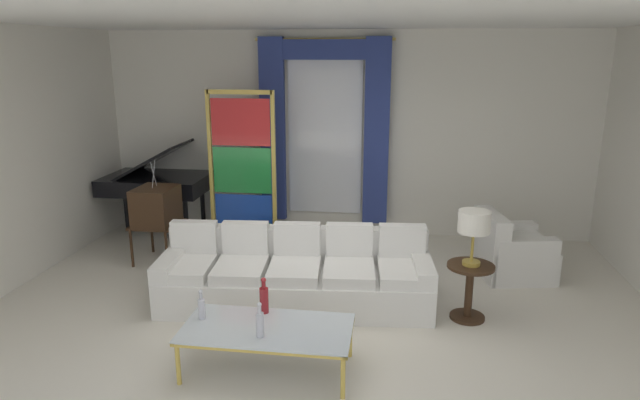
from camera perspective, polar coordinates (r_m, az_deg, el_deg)
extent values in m
plane|color=silver|center=(5.83, -0.48, -12.35)|extent=(16.00, 16.00, 0.00)
cube|color=white|center=(8.30, 2.69, 6.82)|extent=(8.00, 0.12, 3.00)
cube|color=white|center=(7.34, -29.32, 3.82)|extent=(0.12, 7.00, 3.00)
cube|color=white|center=(5.98, 0.66, 18.26)|extent=(8.00, 7.60, 0.04)
cube|color=white|center=(8.25, 0.52, 7.14)|extent=(1.10, 0.02, 2.50)
cylinder|color=gold|center=(8.10, 0.46, 16.28)|extent=(2.00, 0.04, 0.04)
cube|color=navy|center=(8.29, -4.90, 7.12)|extent=(0.36, 0.12, 2.70)
cube|color=navy|center=(8.09, 5.88, 6.90)|extent=(0.36, 0.12, 2.70)
cube|color=navy|center=(8.07, 0.44, 15.29)|extent=(1.80, 0.10, 0.28)
cube|color=white|center=(6.08, -2.56, -9.20)|extent=(2.97, 1.15, 0.38)
cube|color=white|center=(6.34, -2.25, -6.18)|extent=(2.91, 0.45, 0.78)
cube|color=white|center=(6.07, 10.47, -8.57)|extent=(0.27, 0.87, 0.56)
cube|color=white|center=(6.32, -15.05, -7.87)|extent=(0.27, 0.87, 0.56)
cube|color=white|center=(5.94, 8.67, -7.35)|extent=(0.60, 0.78, 0.12)
cube|color=white|center=(6.16, 8.48, -4.33)|extent=(0.52, 0.18, 0.40)
cube|color=white|center=(5.91, 3.02, -7.31)|extent=(0.60, 0.78, 0.12)
cube|color=white|center=(6.13, 3.06, -4.27)|extent=(0.52, 0.18, 0.40)
cube|color=white|center=(5.94, -2.63, -7.19)|extent=(0.60, 0.78, 0.12)
cube|color=white|center=(6.16, -2.36, -4.17)|extent=(0.52, 0.18, 0.40)
cube|color=white|center=(6.02, -8.18, -7.01)|extent=(0.60, 0.78, 0.12)
cube|color=white|center=(6.24, -7.69, -4.04)|extent=(0.52, 0.18, 0.40)
cube|color=white|center=(6.16, -13.52, -6.78)|extent=(0.60, 0.78, 0.12)
cube|color=white|center=(6.37, -12.83, -3.88)|extent=(0.52, 0.18, 0.40)
cube|color=silver|center=(4.86, -5.47, -13.04)|extent=(1.45, 0.72, 0.02)
cube|color=gold|center=(5.17, -4.58, -11.50)|extent=(1.45, 0.04, 0.03)
cube|color=gold|center=(4.59, -6.49, -15.22)|extent=(1.45, 0.04, 0.03)
cube|color=gold|center=(5.07, -13.43, -12.42)|extent=(0.04, 0.72, 0.03)
cube|color=gold|center=(4.77, 3.06, -13.86)|extent=(0.04, 0.72, 0.03)
cylinder|color=gold|center=(5.42, -11.86, -12.73)|extent=(0.04, 0.04, 0.38)
cylinder|color=gold|center=(5.14, 3.13, -14.00)|extent=(0.04, 0.04, 0.38)
cylinder|color=gold|center=(4.90, -14.47, -16.07)|extent=(0.04, 0.04, 0.38)
cylinder|color=gold|center=(4.60, 2.38, -17.83)|extent=(0.04, 0.04, 0.38)
cylinder|color=silver|center=(5.04, -12.14, -10.97)|extent=(0.06, 0.06, 0.18)
cylinder|color=silver|center=(4.99, -12.21, -9.72)|extent=(0.03, 0.03, 0.06)
sphere|color=silver|center=(4.97, -12.24, -9.25)|extent=(0.04, 0.04, 0.04)
cylinder|color=silver|center=(4.67, -6.22, -12.70)|extent=(0.06, 0.06, 0.21)
cylinder|color=silver|center=(4.61, -6.27, -11.20)|extent=(0.03, 0.03, 0.06)
sphere|color=silver|center=(4.59, -6.29, -10.69)|extent=(0.04, 0.04, 0.04)
cylinder|color=maroon|center=(5.06, -5.80, -10.29)|extent=(0.08, 0.08, 0.24)
cylinder|color=maroon|center=(5.00, -5.85, -8.76)|extent=(0.04, 0.04, 0.06)
sphere|color=maroon|center=(4.98, -5.86, -8.23)|extent=(0.05, 0.05, 0.05)
cube|color=#382314|center=(7.54, -16.44, -2.44)|extent=(0.62, 0.54, 0.03)
cylinder|color=#382314|center=(7.49, -18.89, -4.77)|extent=(0.04, 0.04, 0.50)
cylinder|color=#382314|center=(7.96, -16.98, -3.46)|extent=(0.04, 0.04, 0.50)
cylinder|color=#382314|center=(7.28, -15.57, -5.08)|extent=(0.04, 0.04, 0.50)
cylinder|color=#382314|center=(7.75, -13.81, -3.71)|extent=(0.04, 0.04, 0.50)
cube|color=#382314|center=(7.47, -16.59, -0.57)|extent=(0.50, 0.58, 0.48)
cube|color=black|center=(7.57, -18.19, -0.34)|extent=(0.03, 0.39, 0.30)
cylinder|color=gold|center=(7.55, -18.36, -1.87)|extent=(0.01, 0.04, 0.04)
cylinder|color=gold|center=(7.69, -17.81, -1.53)|extent=(0.01, 0.04, 0.04)
cylinder|color=silver|center=(7.37, -16.83, 2.57)|extent=(0.01, 0.13, 0.34)
cylinder|color=silver|center=(7.37, -16.83, 2.57)|extent=(0.01, 0.13, 0.34)
cube|color=white|center=(7.27, 19.45, -5.84)|extent=(0.93, 0.93, 0.40)
cube|color=white|center=(7.19, 19.63, -3.97)|extent=(0.80, 0.80, 0.10)
cube|color=white|center=(7.09, 17.19, -4.45)|extent=(0.34, 0.82, 0.80)
cube|color=white|center=(7.52, 18.63, -4.34)|extent=(0.76, 0.31, 0.58)
cube|color=white|center=(6.97, 20.48, -6.06)|extent=(0.76, 0.31, 0.58)
cube|color=gold|center=(7.86, -11.20, 3.12)|extent=(0.05, 0.05, 2.20)
cube|color=gold|center=(7.61, -4.77, 2.97)|extent=(0.05, 0.05, 2.20)
cube|color=gold|center=(7.57, -8.34, 10.99)|extent=(0.90, 0.05, 0.06)
cube|color=gold|center=(8.00, -7.76, -4.32)|extent=(0.90, 0.05, 0.10)
cube|color=#1E47B7|center=(7.88, -7.86, -1.69)|extent=(0.82, 0.02, 0.64)
cube|color=#238E3D|center=(7.72, -8.04, 3.05)|extent=(0.82, 0.02, 0.64)
cube|color=red|center=(7.61, -8.22, 7.96)|extent=(0.82, 0.02, 0.64)
cylinder|color=beige|center=(7.78, -5.79, -4.98)|extent=(0.16, 0.16, 0.06)
ellipsoid|color=#1158AC|center=(7.75, -5.81, -4.21)|extent=(0.18, 0.32, 0.20)
sphere|color=#1158AC|center=(7.84, -5.59, -3.12)|extent=(0.09, 0.09, 0.09)
cone|color=gold|center=(7.90, -5.49, -2.99)|extent=(0.02, 0.04, 0.02)
cone|color=#206738|center=(7.55, -6.16, -3.94)|extent=(0.44, 0.40, 0.50)
cylinder|color=#382314|center=(5.85, 15.33, -6.61)|extent=(0.48, 0.48, 0.03)
cylinder|color=#382314|center=(5.96, 15.13, -9.21)|extent=(0.08, 0.08, 0.55)
cylinder|color=#382314|center=(6.07, 14.95, -11.58)|extent=(0.36, 0.36, 0.03)
cylinder|color=#B29338|center=(5.84, 15.35, -6.29)|extent=(0.18, 0.18, 0.04)
cylinder|color=#B29338|center=(5.77, 15.49, -4.44)|extent=(0.03, 0.03, 0.36)
cylinder|color=white|center=(5.69, 15.66, -2.16)|extent=(0.32, 0.32, 0.22)
cube|color=black|center=(8.66, -16.39, 1.72)|extent=(1.50, 1.10, 0.24)
cube|color=black|center=(8.64, -17.15, 3.80)|extent=(1.08, 0.90, 0.60)
cylinder|color=black|center=(8.88, -12.02, -0.68)|extent=(0.07, 0.07, 0.66)
cylinder|color=black|center=(8.25, -13.67, -1.98)|extent=(0.07, 0.07, 0.66)
cylinder|color=black|center=(9.01, -19.37, -0.98)|extent=(0.07, 0.07, 0.66)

